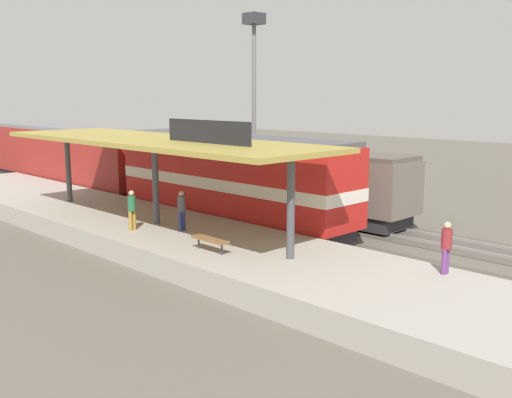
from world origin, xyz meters
TOP-DOWN VIEW (x-y plane):
  - ground_plane at (2.00, 0.00)m, footprint 120.00×120.00m
  - track_near at (0.00, 0.00)m, footprint 3.20×110.00m
  - track_far at (4.60, 0.00)m, footprint 3.20×110.00m
  - platform at (-4.60, 0.00)m, footprint 6.00×44.00m
  - station_canopy at (-4.60, -0.09)m, footprint 5.20×18.00m
  - platform_bench at (-6.00, -5.31)m, footprint 0.44×1.70m
  - locomotive at (0.00, 0.15)m, footprint 2.93×14.43m
  - passenger_carriage_single at (0.00, 18.15)m, footprint 2.90×20.00m
  - freight_car at (4.60, -1.17)m, footprint 2.80×12.00m
  - light_mast at (7.80, 6.36)m, footprint 1.10×1.10m
  - person_waiting at (-6.08, -0.33)m, footprint 0.34×0.34m
  - person_walking at (-4.65, -1.90)m, footprint 0.34×0.34m
  - person_boarding at (-2.41, -12.70)m, footprint 0.34×0.34m

SIDE VIEW (x-z plane):
  - ground_plane at x=2.00m, z-range 0.00..0.00m
  - track_near at x=0.00m, z-range -0.05..0.11m
  - track_far at x=4.60m, z-range -0.05..0.11m
  - platform at x=-4.60m, z-range 0.00..0.90m
  - platform_bench at x=-6.00m, z-range 1.09..1.59m
  - person_waiting at x=-6.08m, z-range 1.00..2.71m
  - person_walking at x=-4.65m, z-range 1.00..2.71m
  - person_boarding at x=-2.41m, z-range 1.00..2.71m
  - freight_car at x=4.60m, z-range 0.20..3.74m
  - passenger_carriage_single at x=0.00m, z-range 0.19..4.43m
  - locomotive at x=0.00m, z-range 0.19..4.63m
  - station_canopy at x=-4.60m, z-range 2.18..6.88m
  - light_mast at x=7.80m, z-range 2.55..14.25m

